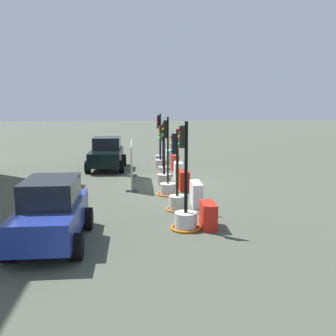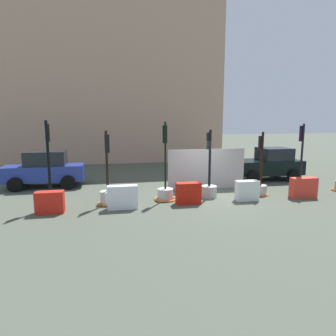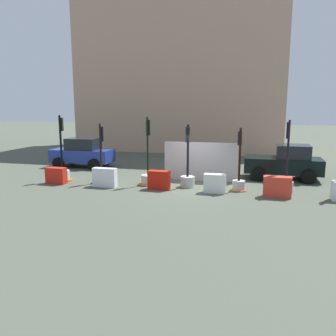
{
  "view_description": "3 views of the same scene",
  "coord_description": "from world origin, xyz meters",
  "px_view_note": "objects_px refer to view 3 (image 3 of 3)",
  "views": [
    {
      "loc": [
        -18.5,
        1.27,
        4.02
      ],
      "look_at": [
        -2.42,
        -0.03,
        1.22
      ],
      "focal_mm": 41.92,
      "sensor_mm": 36.0,
      "label": 1
    },
    {
      "loc": [
        -4.47,
        -11.92,
        3.35
      ],
      "look_at": [
        -1.92,
        0.28,
        1.33
      ],
      "focal_mm": 30.88,
      "sensor_mm": 36.0,
      "label": 2
    },
    {
      "loc": [
        2.95,
        -15.73,
        3.82
      ],
      "look_at": [
        -0.99,
        -0.37,
        0.94
      ],
      "focal_mm": 36.35,
      "sensor_mm": 36.0,
      "label": 3
    }
  ],
  "objects_px": {
    "construction_barrier_0": "(56,176)",
    "traffic_light_0": "(63,171)",
    "construction_barrier_2": "(159,180)",
    "traffic_light_4": "(239,179)",
    "car_blue_estate": "(83,153)",
    "traffic_light_3": "(188,175)",
    "traffic_light_5": "(286,181)",
    "construction_barrier_1": "(105,177)",
    "construction_barrier_3": "(215,183)",
    "traffic_light_1": "(102,173)",
    "construction_barrier_4": "(277,187)",
    "car_black_sedan": "(285,162)",
    "traffic_light_2": "(148,175)"
  },
  "relations": [
    {
      "from": "construction_barrier_4",
      "to": "car_black_sedan",
      "type": "distance_m",
      "value": 4.05
    },
    {
      "from": "construction_barrier_1",
      "to": "construction_barrier_4",
      "type": "height_order",
      "value": "construction_barrier_1"
    },
    {
      "from": "traffic_light_0",
      "to": "traffic_light_1",
      "type": "bearing_deg",
      "value": 1.13
    },
    {
      "from": "traffic_light_5",
      "to": "traffic_light_1",
      "type": "bearing_deg",
      "value": -179.56
    },
    {
      "from": "traffic_light_0",
      "to": "traffic_light_3",
      "type": "distance_m",
      "value": 6.61
    },
    {
      "from": "traffic_light_4",
      "to": "car_black_sedan",
      "type": "xyz_separation_m",
      "value": [
        2.23,
        3.18,
        0.34
      ]
    },
    {
      "from": "traffic_light_4",
      "to": "car_blue_estate",
      "type": "height_order",
      "value": "traffic_light_4"
    },
    {
      "from": "construction_barrier_2",
      "to": "traffic_light_1",
      "type": "bearing_deg",
      "value": 168.53
    },
    {
      "from": "traffic_light_1",
      "to": "construction_barrier_4",
      "type": "height_order",
      "value": "traffic_light_1"
    },
    {
      "from": "construction_barrier_0",
      "to": "traffic_light_1",
      "type": "bearing_deg",
      "value": 20.49
    },
    {
      "from": "traffic_light_0",
      "to": "car_black_sedan",
      "type": "relative_size",
      "value": 0.86
    },
    {
      "from": "traffic_light_5",
      "to": "car_blue_estate",
      "type": "relative_size",
      "value": 0.83
    },
    {
      "from": "construction_barrier_3",
      "to": "car_black_sedan",
      "type": "height_order",
      "value": "car_black_sedan"
    },
    {
      "from": "construction_barrier_1",
      "to": "construction_barrier_3",
      "type": "bearing_deg",
      "value": 1.41
    },
    {
      "from": "traffic_light_5",
      "to": "construction_barrier_4",
      "type": "height_order",
      "value": "traffic_light_5"
    },
    {
      "from": "construction_barrier_0",
      "to": "traffic_light_0",
      "type": "bearing_deg",
      "value": 97.21
    },
    {
      "from": "traffic_light_2",
      "to": "construction_barrier_4",
      "type": "xyz_separation_m",
      "value": [
        6.05,
        -0.9,
        -0.02
      ]
    },
    {
      "from": "traffic_light_0",
      "to": "traffic_light_5",
      "type": "bearing_deg",
      "value": 0.58
    },
    {
      "from": "traffic_light_1",
      "to": "construction_barrier_0",
      "type": "distance_m",
      "value": 2.24
    },
    {
      "from": "traffic_light_0",
      "to": "construction_barrier_0",
      "type": "distance_m",
      "value": 0.75
    },
    {
      "from": "traffic_light_1",
      "to": "traffic_light_4",
      "type": "distance_m",
      "value": 6.83
    },
    {
      "from": "construction_barrier_2",
      "to": "car_black_sedan",
      "type": "bearing_deg",
      "value": 33.56
    },
    {
      "from": "traffic_light_5",
      "to": "construction_barrier_4",
      "type": "distance_m",
      "value": 0.93
    },
    {
      "from": "traffic_light_3",
      "to": "construction_barrier_0",
      "type": "bearing_deg",
      "value": -171.62
    },
    {
      "from": "traffic_light_5",
      "to": "construction_barrier_1",
      "type": "relative_size",
      "value": 2.79
    },
    {
      "from": "traffic_light_0",
      "to": "traffic_light_2",
      "type": "bearing_deg",
      "value": 2.39
    },
    {
      "from": "traffic_light_0",
      "to": "construction_barrier_2",
      "type": "relative_size",
      "value": 3.36
    },
    {
      "from": "construction_barrier_1",
      "to": "construction_barrier_2",
      "type": "height_order",
      "value": "construction_barrier_1"
    },
    {
      "from": "traffic_light_4",
      "to": "construction_barrier_4",
      "type": "distance_m",
      "value": 1.83
    },
    {
      "from": "construction_barrier_3",
      "to": "traffic_light_4",
      "type": "bearing_deg",
      "value": 35.21
    },
    {
      "from": "traffic_light_3",
      "to": "traffic_light_4",
      "type": "height_order",
      "value": "traffic_light_3"
    },
    {
      "from": "traffic_light_1",
      "to": "construction_barrier_3",
      "type": "bearing_deg",
      "value": -6.52
    },
    {
      "from": "traffic_light_3",
      "to": "construction_barrier_2",
      "type": "bearing_deg",
      "value": -145.17
    },
    {
      "from": "traffic_light_3",
      "to": "car_blue_estate",
      "type": "relative_size",
      "value": 0.77
    },
    {
      "from": "construction_barrier_0",
      "to": "construction_barrier_3",
      "type": "bearing_deg",
      "value": 0.86
    },
    {
      "from": "traffic_light_0",
      "to": "car_blue_estate",
      "type": "height_order",
      "value": "traffic_light_0"
    },
    {
      "from": "construction_barrier_3",
      "to": "car_blue_estate",
      "type": "relative_size",
      "value": 0.25
    },
    {
      "from": "traffic_light_2",
      "to": "construction_barrier_2",
      "type": "relative_size",
      "value": 3.3
    },
    {
      "from": "traffic_light_0",
      "to": "car_blue_estate",
      "type": "xyz_separation_m",
      "value": [
        -0.94,
        3.92,
        0.43
      ]
    },
    {
      "from": "traffic_light_1",
      "to": "traffic_light_3",
      "type": "xyz_separation_m",
      "value": [
        4.41,
        0.17,
        0.1
      ]
    },
    {
      "from": "traffic_light_3",
      "to": "traffic_light_4",
      "type": "relative_size",
      "value": 1.04
    },
    {
      "from": "traffic_light_0",
      "to": "traffic_light_5",
      "type": "distance_m",
      "value": 11.08
    },
    {
      "from": "construction_barrier_3",
      "to": "car_black_sedan",
      "type": "xyz_separation_m",
      "value": [
        3.24,
        3.89,
        0.47
      ]
    },
    {
      "from": "traffic_light_4",
      "to": "traffic_light_1",
      "type": "bearing_deg",
      "value": -179.6
    },
    {
      "from": "construction_barrier_4",
      "to": "car_blue_estate",
      "type": "distance_m",
      "value": 12.5
    },
    {
      "from": "traffic_light_2",
      "to": "construction_barrier_1",
      "type": "height_order",
      "value": "traffic_light_2"
    },
    {
      "from": "construction_barrier_0",
      "to": "car_black_sedan",
      "type": "xyz_separation_m",
      "value": [
        11.17,
        4.01,
        0.49
      ]
    },
    {
      "from": "traffic_light_4",
      "to": "car_blue_estate",
      "type": "distance_m",
      "value": 10.68
    },
    {
      "from": "traffic_light_4",
      "to": "traffic_light_5",
      "type": "relative_size",
      "value": 0.89
    },
    {
      "from": "construction_barrier_2",
      "to": "construction_barrier_0",
      "type": "bearing_deg",
      "value": -178.59
    }
  ]
}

